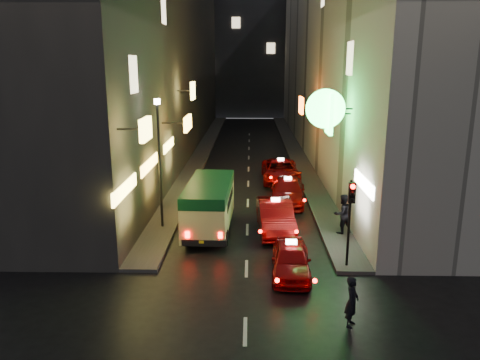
# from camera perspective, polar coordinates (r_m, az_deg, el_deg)

# --- Properties ---
(building_left) EXTENTS (7.60, 52.27, 18.00)m
(building_left) POSITION_cam_1_polar(r_m,az_deg,el_deg) (43.53, -9.83, 15.24)
(building_left) COLOR #383633
(building_left) RESTS_ON ground
(building_right) EXTENTS (8.22, 52.00, 18.00)m
(building_right) POSITION_cam_1_polar(r_m,az_deg,el_deg) (43.48, 12.14, 15.14)
(building_right) COLOR beige
(building_right) RESTS_ON ground
(building_far) EXTENTS (30.00, 10.00, 22.00)m
(building_far) POSITION_cam_1_polar(r_m,az_deg,el_deg) (74.82, 1.23, 16.42)
(building_far) COLOR #2F2F34
(building_far) RESTS_ON ground
(sidewalk_left) EXTENTS (1.50, 52.00, 0.15)m
(sidewalk_left) POSITION_cam_1_polar(r_m,az_deg,el_deg) (43.71, -4.50, 3.63)
(sidewalk_left) COLOR #454240
(sidewalk_left) RESTS_ON ground
(sidewalk_right) EXTENTS (1.50, 52.00, 0.15)m
(sidewalk_right) POSITION_cam_1_polar(r_m,az_deg,el_deg) (43.68, 6.69, 3.57)
(sidewalk_right) COLOR #454240
(sidewalk_right) RESTS_ON ground
(minibus) EXTENTS (2.18, 5.75, 2.45)m
(minibus) POSITION_cam_1_polar(r_m,az_deg,el_deg) (22.55, -3.76, -2.54)
(minibus) COLOR #DAD288
(minibus) RESTS_ON ground
(taxi_near) EXTENTS (2.11, 4.67, 1.63)m
(taxi_near) POSITION_cam_1_polar(r_m,az_deg,el_deg) (18.37, 6.23, -9.28)
(taxi_near) COLOR maroon
(taxi_near) RESTS_ON ground
(taxi_second) EXTENTS (2.57, 5.66, 1.93)m
(taxi_second) POSITION_cam_1_polar(r_m,az_deg,el_deg) (22.78, 4.33, -4.13)
(taxi_second) COLOR maroon
(taxi_second) RESTS_ON ground
(taxi_third) EXTENTS (2.58, 5.30, 1.80)m
(taxi_third) POSITION_cam_1_polar(r_m,az_deg,el_deg) (27.45, 5.84, -1.13)
(taxi_third) COLOR maroon
(taxi_third) RESTS_ON ground
(taxi_far) EXTENTS (2.29, 5.48, 1.90)m
(taxi_far) POSITION_cam_1_polar(r_m,az_deg,el_deg) (32.29, 4.97, 1.31)
(taxi_far) COLOR maroon
(taxi_far) RESTS_ON ground
(pedestrian_crossing) EXTENTS (0.61, 0.72, 1.86)m
(pedestrian_crossing) POSITION_cam_1_polar(r_m,az_deg,el_deg) (15.29, 13.51, -13.85)
(pedestrian_crossing) COLOR black
(pedestrian_crossing) RESTS_ON ground
(pedestrian_sidewalk) EXTENTS (0.94, 0.78, 2.15)m
(pedestrian_sidewalk) POSITION_cam_1_polar(r_m,az_deg,el_deg) (22.51, 12.39, -3.74)
(pedestrian_sidewalk) COLOR black
(pedestrian_sidewalk) RESTS_ON sidewalk_right
(traffic_light) EXTENTS (0.26, 0.43, 3.50)m
(traffic_light) POSITION_cam_1_polar(r_m,az_deg,el_deg) (18.44, 13.37, -3.02)
(traffic_light) COLOR black
(traffic_light) RESTS_ON sidewalk_right
(lamp_post) EXTENTS (0.28, 0.28, 6.22)m
(lamp_post) POSITION_cam_1_polar(r_m,az_deg,el_deg) (22.59, -9.80, 3.00)
(lamp_post) COLOR black
(lamp_post) RESTS_ON sidewalk_left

